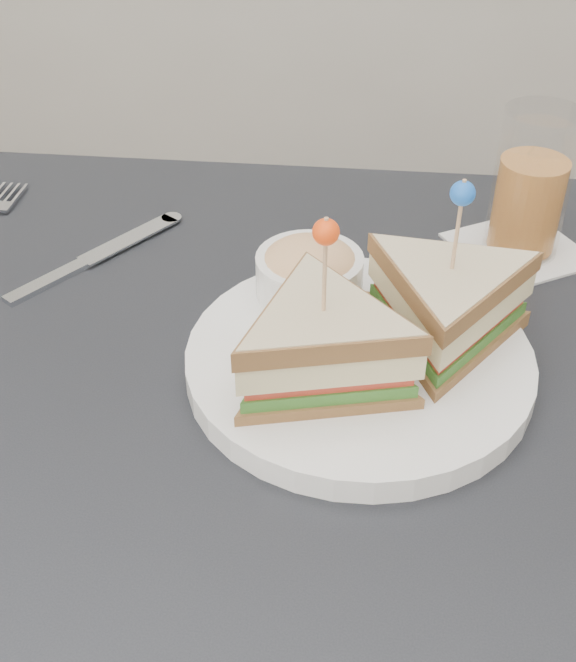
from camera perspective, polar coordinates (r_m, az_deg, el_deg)
The scene contains 4 objects.
table at distance 0.73m, azimuth -0.87°, elevation -8.27°, with size 0.80×0.80×0.75m.
plate_meal at distance 0.67m, azimuth 5.77°, elevation 0.26°, with size 0.35×0.35×0.17m.
cutlery_knife at distance 0.85m, azimuth -13.38°, elevation 4.84°, with size 0.14×0.19×0.01m.
drink_set at distance 0.85m, azimuth 16.29°, elevation 9.15°, with size 0.16×0.16×0.15m.
Camera 1 is at (0.06, -0.51, 1.20)m, focal length 45.00 mm.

